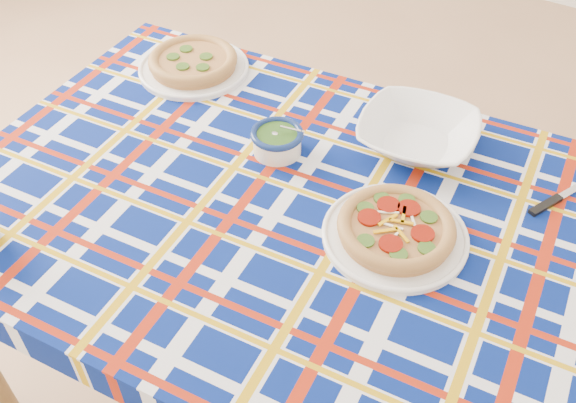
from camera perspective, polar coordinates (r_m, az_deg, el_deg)
The scene contains 8 objects.
floor at distance 2.27m, azimuth -2.56°, elevation 0.69°, with size 4.00×4.00×0.00m, color #9A704F.
dining_table at distance 1.29m, azimuth 2.36°, elevation -3.23°, with size 1.53×1.05×0.68m.
tablecloth at distance 1.27m, azimuth 2.39°, elevation -2.55°, with size 1.48×0.93×0.10m, color navy, non-canonical shape.
main_focaccia_plate at distance 1.19m, azimuth 9.59°, elevation -2.32°, with size 0.28×0.28×0.05m, color #AB723C, non-canonical shape.
pesto_bowl at distance 1.35m, azimuth -0.98°, elevation 5.54°, with size 0.11×0.11×0.07m, color #1C3C10, non-canonical shape.
serving_bowl at distance 1.40m, azimuth 11.45°, elevation 5.92°, with size 0.25×0.25×0.06m, color white.
second_focaccia_plate at distance 1.63m, azimuth -8.43°, elevation 12.21°, with size 0.28×0.28×0.05m, color #AB723C, non-canonical shape.
table_knife at distance 1.41m, azimuth 24.25°, elevation 1.14°, with size 0.21×0.02×0.01m, color silver, non-canonical shape.
Camera 1 is at (0.97, -1.33, 1.56)m, focal length 40.00 mm.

